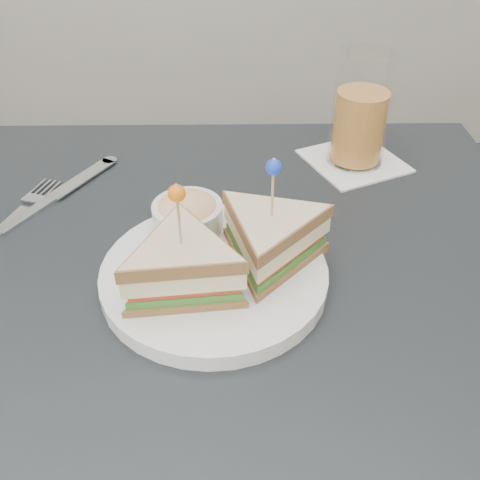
% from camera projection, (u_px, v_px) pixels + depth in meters
% --- Properties ---
extents(table, '(0.80, 0.80, 0.75)m').
position_uv_depth(table, '(232.00, 326.00, 0.65)').
color(table, black).
rests_on(table, ground).
extents(plate_meal, '(0.34, 0.34, 0.15)m').
position_uv_depth(plate_meal, '(220.00, 253.00, 0.58)').
color(plate_meal, silver).
rests_on(plate_meal, table).
extents(cutlery_fork, '(0.08, 0.19, 0.01)m').
position_uv_depth(cutlery_fork, '(17.00, 215.00, 0.70)').
color(cutlery_fork, silver).
rests_on(cutlery_fork, table).
extents(cutlery_knife, '(0.13, 0.20, 0.01)m').
position_uv_depth(cutlery_knife, '(57.00, 195.00, 0.74)').
color(cutlery_knife, silver).
rests_on(cutlery_knife, table).
extents(drink_set, '(0.17, 0.17, 0.17)m').
position_uv_depth(drink_set, '(360.00, 117.00, 0.77)').
color(drink_set, white).
rests_on(drink_set, table).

